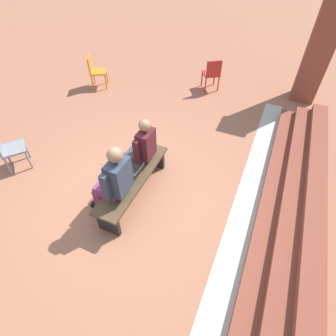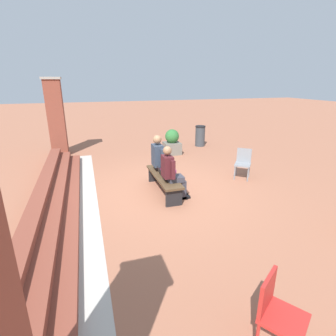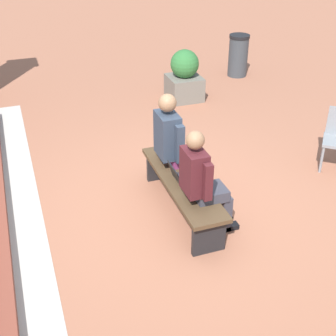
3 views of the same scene
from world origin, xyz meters
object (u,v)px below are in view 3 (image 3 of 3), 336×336
bench (182,186)px  laptop (182,177)px  litter_bin (238,55)px  planter (184,77)px  person_adult (176,143)px  person_student (203,180)px

bench → laptop: (-0.01, 0.01, 0.15)m
litter_bin → laptop: bearing=145.7°
bench → planter: size_ratio=1.91×
person_adult → litter_bin: person_adult is taller
laptop → litter_bin: size_ratio=0.37×
laptop → bench: bearing=-39.6°
bench → laptop: 0.15m
bench → planter: 3.61m
litter_bin → bench: bearing=145.7°
bench → planter: (3.35, -1.33, 0.08)m
person_student → planter: bearing=-18.5°
laptop → planter: size_ratio=0.34×
laptop → person_adult: bearing=-10.9°
person_student → person_adult: size_ratio=0.94×
bench → person_adult: size_ratio=1.31×
bench → litter_bin: 5.09m
person_student → planter: (3.79, -1.27, -0.26)m
bench → laptop: size_ratio=5.62×
litter_bin → planter: bearing=119.0°
person_adult → litter_bin: 4.73m
bench → laptop: laptop is taller
person_adult → planter: bearing=-23.2°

